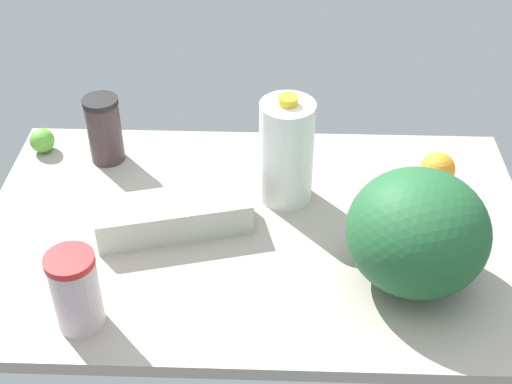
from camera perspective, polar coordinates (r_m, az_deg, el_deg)
The scene contains 8 objects.
countertop at distance 156.36cm, azimuth -0.00°, elevation -3.32°, with size 120.00×76.00×3.00cm, color #A79E91.
milk_jug at distance 157.11cm, azimuth 2.44°, elevation 3.26°, with size 12.05×12.05×26.17cm.
egg_carton at distance 153.97cm, azimuth -6.61°, elevation -1.87°, with size 33.05×10.88×7.35cm, color beige.
tumbler_cup at distance 134.05cm, azimuth -14.23°, elevation -7.69°, with size 9.04×9.04×16.56cm.
watermelon at distance 139.69cm, azimuth 12.79°, elevation -3.15°, with size 27.59×27.59×23.88cm, color #235F32.
shaker_bottle at distance 175.21cm, azimuth -12.04°, elevation 4.91°, with size 8.45×8.45×16.88cm.
orange_by_jug at distance 170.66cm, azimuth 14.31°, elevation 1.75°, with size 8.19×8.19×8.19cm, color orange.
lime_beside_bowl at distance 185.00cm, azimuth -16.74°, elevation 3.97°, with size 6.12×6.12×6.12cm, color #64B93E.
Camera 1 is at (-4.04, 117.42, 104.67)cm, focal length 50.00 mm.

